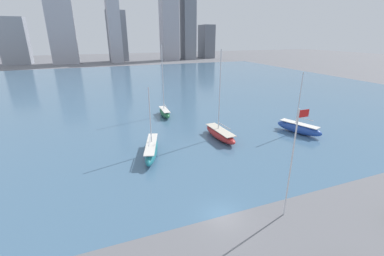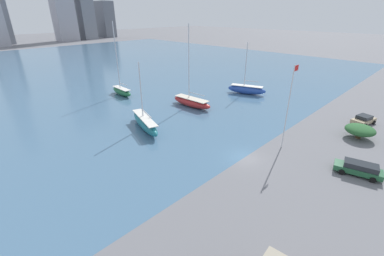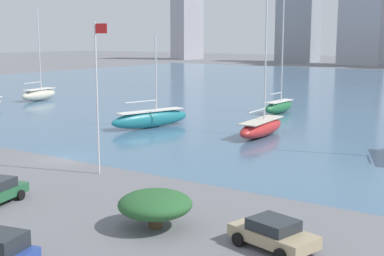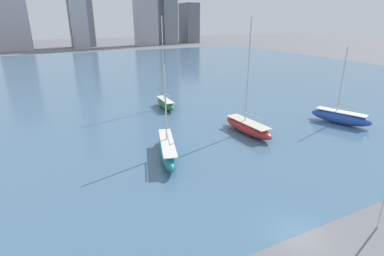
% 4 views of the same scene
% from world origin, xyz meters
% --- Properties ---
extents(ground_plane, '(500.00, 500.00, 0.00)m').
position_xyz_m(ground_plane, '(0.00, 0.00, 0.00)').
color(ground_plane, slate).
extents(harbor_water, '(180.00, 140.00, 0.00)m').
position_xyz_m(harbor_water, '(0.00, 70.00, 0.00)').
color(harbor_water, '#476B89').
rests_on(harbor_water, ground_plane).
extents(flag_pole, '(1.24, 0.14, 11.30)m').
position_xyz_m(flag_pole, '(6.05, -2.04, 6.14)').
color(flag_pole, silver).
rests_on(flag_pole, ground_plane).
extents(distant_city_skyline, '(188.36, 24.65, 63.75)m').
position_xyz_m(distant_city_skyline, '(3.19, 168.24, 24.03)').
color(distant_city_skyline, '#9E9EA8').
rests_on(distant_city_skyline, ground_plane).
extents(sailboat_teal, '(4.72, 10.29, 10.40)m').
position_xyz_m(sailboat_teal, '(-3.64, 16.43, 1.06)').
color(sailboat_teal, '#1E757F').
rests_on(sailboat_teal, harbor_water).
extents(sailboat_blue, '(4.91, 8.78, 11.33)m').
position_xyz_m(sailboat_blue, '(24.13, 15.83, 1.05)').
color(sailboat_blue, '#284CA8').
rests_on(sailboat_blue, harbor_water).
extents(sailboat_red, '(2.83, 9.31, 15.29)m').
position_xyz_m(sailboat_red, '(9.18, 18.68, 0.98)').
color(sailboat_red, '#B72828').
rests_on(sailboat_red, harbor_water).
extents(sailboat_green, '(1.99, 7.22, 15.45)m').
position_xyz_m(sailboat_green, '(3.56, 35.17, 1.02)').
color(sailboat_green, '#236B3D').
rests_on(sailboat_green, harbor_water).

